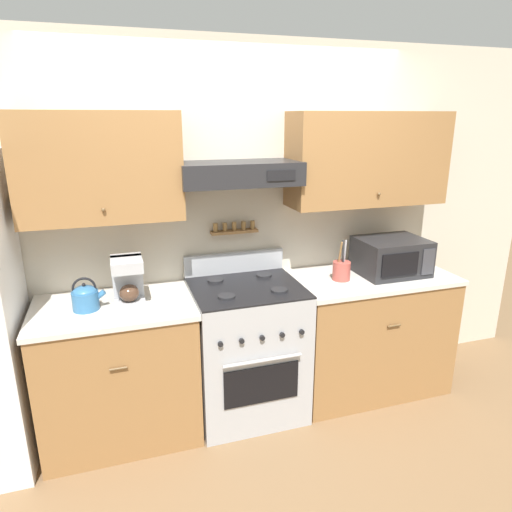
{
  "coord_description": "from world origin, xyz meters",
  "views": [
    {
      "loc": [
        -0.81,
        -2.42,
        2.04
      ],
      "look_at": [
        0.05,
        0.28,
        1.17
      ],
      "focal_mm": 32.0,
      "sensor_mm": 36.0,
      "label": 1
    }
  ],
  "objects_px": {
    "tea_kettle": "(85,297)",
    "utensil_crock": "(341,270)",
    "coffee_maker": "(128,280)",
    "stove_range": "(247,349)",
    "microwave": "(391,256)"
  },
  "relations": [
    {
      "from": "tea_kettle",
      "to": "coffee_maker",
      "type": "xyz_separation_m",
      "value": [
        0.25,
        0.03,
        0.07
      ]
    },
    {
      "from": "stove_range",
      "to": "coffee_maker",
      "type": "relative_size",
      "value": 3.7
    },
    {
      "from": "tea_kettle",
      "to": "utensil_crock",
      "type": "xyz_separation_m",
      "value": [
        1.71,
        0.0,
        -0.01
      ]
    },
    {
      "from": "tea_kettle",
      "to": "coffee_maker",
      "type": "distance_m",
      "value": 0.27
    },
    {
      "from": "tea_kettle",
      "to": "coffee_maker",
      "type": "bearing_deg",
      "value": 7.0
    },
    {
      "from": "tea_kettle",
      "to": "coffee_maker",
      "type": "relative_size",
      "value": 0.69
    },
    {
      "from": "microwave",
      "to": "tea_kettle",
      "type": "bearing_deg",
      "value": -179.52
    },
    {
      "from": "microwave",
      "to": "coffee_maker",
      "type": "bearing_deg",
      "value": 179.59
    },
    {
      "from": "stove_range",
      "to": "microwave",
      "type": "bearing_deg",
      "value": 0.17
    },
    {
      "from": "tea_kettle",
      "to": "microwave",
      "type": "xyz_separation_m",
      "value": [
        2.13,
        0.02,
        0.05
      ]
    },
    {
      "from": "tea_kettle",
      "to": "utensil_crock",
      "type": "bearing_deg",
      "value": 0.0
    },
    {
      "from": "stove_range",
      "to": "utensil_crock",
      "type": "relative_size",
      "value": 3.81
    },
    {
      "from": "stove_range",
      "to": "utensil_crock",
      "type": "xyz_separation_m",
      "value": [
        0.7,
        -0.01,
        0.52
      ]
    },
    {
      "from": "stove_range",
      "to": "tea_kettle",
      "type": "distance_m",
      "value": 1.14
    },
    {
      "from": "coffee_maker",
      "to": "stove_range",
      "type": "bearing_deg",
      "value": -1.26
    }
  ]
}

